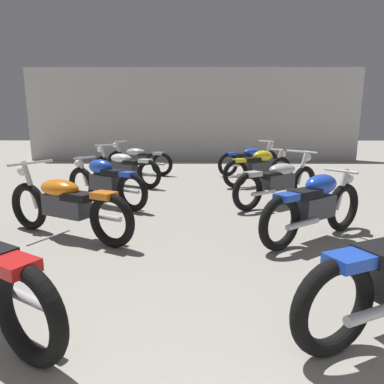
% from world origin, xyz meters
% --- Properties ---
extents(back_wall, '(13.18, 0.24, 3.60)m').
position_xyz_m(back_wall, '(0.00, 14.08, 1.80)').
color(back_wall, '#BCBAB7').
rests_on(back_wall, ground).
extents(motorcycle_left_row_2, '(1.98, 1.13, 0.97)m').
position_xyz_m(motorcycle_left_row_2, '(-1.64, 4.69, 0.45)').
color(motorcycle_left_row_2, black).
rests_on(motorcycle_left_row_2, ground).
extents(motorcycle_left_row_3, '(1.72, 1.15, 0.88)m').
position_xyz_m(motorcycle_left_row_3, '(-1.58, 6.38, 0.46)').
color(motorcycle_left_row_3, black).
rests_on(motorcycle_left_row_3, ground).
extents(motorcycle_left_row_4, '(1.91, 1.23, 0.97)m').
position_xyz_m(motorcycle_left_row_4, '(-1.66, 8.44, 0.45)').
color(motorcycle_left_row_4, black).
rests_on(motorcycle_left_row_4, ground).
extents(motorcycle_left_row_5, '(2.06, 0.98, 0.97)m').
position_xyz_m(motorcycle_left_row_5, '(-1.61, 10.23, 0.45)').
color(motorcycle_left_row_5, black).
rests_on(motorcycle_left_row_5, ground).
extents(motorcycle_right_row_2, '(1.67, 1.22, 0.88)m').
position_xyz_m(motorcycle_right_row_2, '(1.58, 4.63, 0.46)').
color(motorcycle_right_row_2, black).
rests_on(motorcycle_right_row_2, ground).
extents(motorcycle_right_row_3, '(1.84, 1.34, 0.97)m').
position_xyz_m(motorcycle_right_row_3, '(1.57, 6.48, 0.45)').
color(motorcycle_right_row_3, black).
rests_on(motorcycle_right_row_3, ground).
extents(motorcycle_right_row_4, '(1.83, 0.94, 0.88)m').
position_xyz_m(motorcycle_right_row_4, '(1.59, 8.42, 0.46)').
color(motorcycle_right_row_4, black).
rests_on(motorcycle_right_row_4, ground).
extents(motorcycle_right_row_5, '(1.95, 1.17, 0.97)m').
position_xyz_m(motorcycle_right_row_5, '(1.66, 10.26, 0.45)').
color(motorcycle_right_row_5, black).
rests_on(motorcycle_right_row_5, ground).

